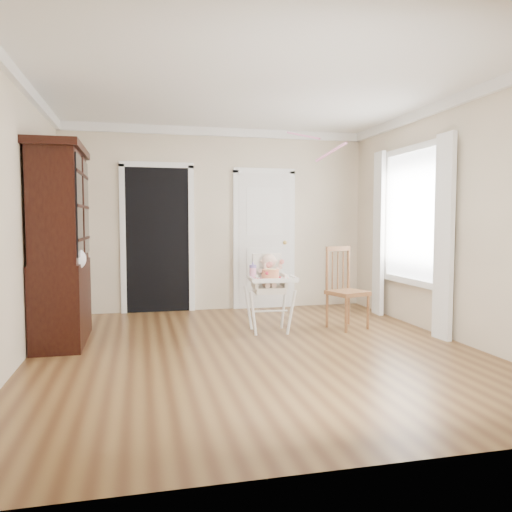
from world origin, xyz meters
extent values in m
plane|color=brown|center=(0.00, 0.00, 0.00)|extent=(5.00, 5.00, 0.00)
plane|color=white|center=(0.00, 0.00, 2.70)|extent=(5.00, 5.00, 0.00)
plane|color=beige|center=(0.00, 2.50, 1.35)|extent=(4.50, 0.00, 4.50)
plane|color=beige|center=(-2.25, 0.00, 1.35)|extent=(0.00, 5.00, 5.00)
plane|color=beige|center=(2.25, 0.00, 1.35)|extent=(0.00, 5.00, 5.00)
cube|color=black|center=(-0.90, 2.48, 1.05)|extent=(0.90, 0.03, 2.10)
cube|color=white|center=(-1.39, 2.48, 1.05)|extent=(0.08, 0.05, 2.18)
cube|color=white|center=(-0.41, 2.48, 1.05)|extent=(0.08, 0.05, 2.18)
cube|color=white|center=(-0.90, 2.48, 2.14)|extent=(1.06, 0.05, 0.08)
cube|color=white|center=(0.70, 2.48, 1.02)|extent=(0.80, 0.05, 2.05)
cube|color=white|center=(0.26, 2.48, 1.02)|extent=(0.08, 0.05, 2.13)
cube|color=white|center=(1.14, 2.48, 1.02)|extent=(0.08, 0.05, 2.13)
sphere|color=gold|center=(1.02, 2.44, 1.00)|extent=(0.06, 0.06, 0.06)
cube|color=white|center=(2.23, 0.80, 1.40)|extent=(0.02, 1.20, 1.60)
cube|color=white|center=(2.21, 0.80, 2.24)|extent=(0.06, 1.36, 0.08)
cube|color=white|center=(2.15, 0.02, 1.15)|extent=(0.08, 0.28, 2.30)
cube|color=white|center=(2.15, 1.58, 1.15)|extent=(0.08, 0.28, 2.30)
cylinder|color=white|center=(0.11, 0.63, 0.25)|extent=(0.12, 0.11, 0.55)
cylinder|color=white|center=(0.55, 0.60, 0.25)|extent=(0.11, 0.12, 0.55)
cylinder|color=white|center=(0.14, 1.04, 0.25)|extent=(0.11, 0.12, 0.55)
cylinder|color=white|center=(0.58, 1.01, 0.25)|extent=(0.12, 0.11, 0.55)
cylinder|color=white|center=(0.34, 0.77, 0.26)|extent=(0.43, 0.05, 0.02)
cube|color=white|center=(0.35, 0.82, 0.51)|extent=(0.37, 0.36, 0.07)
cube|color=white|center=(0.17, 0.83, 0.62)|extent=(0.06, 0.32, 0.17)
cube|color=white|center=(0.52, 0.81, 0.62)|extent=(0.06, 0.32, 0.17)
cube|color=white|center=(0.36, 0.98, 0.73)|extent=(0.35, 0.08, 0.41)
cube|color=white|center=(0.33, 0.60, 0.65)|extent=(0.54, 0.41, 0.03)
cube|color=white|center=(0.32, 0.42, 0.67)|extent=(0.52, 0.06, 0.04)
ellipsoid|color=beige|center=(0.35, 0.85, 0.65)|extent=(0.21, 0.18, 0.25)
sphere|color=beige|center=(0.35, 0.85, 0.85)|extent=(0.19, 0.19, 0.17)
sphere|color=red|center=(0.34, 0.79, 0.70)|extent=(0.13, 0.13, 0.13)
sphere|color=red|center=(0.32, 0.77, 0.81)|extent=(0.06, 0.06, 0.06)
sphere|color=red|center=(0.49, 0.76, 0.85)|extent=(0.06, 0.06, 0.06)
cylinder|color=silver|center=(0.30, 0.57, 0.67)|extent=(0.25, 0.25, 0.01)
cylinder|color=red|center=(0.30, 0.57, 0.73)|extent=(0.19, 0.19, 0.11)
cylinder|color=#F2E08C|center=(0.31, 0.55, 0.77)|extent=(0.09, 0.09, 0.02)
cylinder|color=pink|center=(0.12, 0.73, 0.73)|extent=(0.08, 0.08, 0.12)
cylinder|color=#7661AB|center=(0.12, 0.73, 0.80)|extent=(0.08, 0.08, 0.03)
cone|color=#7661AB|center=(0.12, 0.73, 0.84)|extent=(0.03, 0.03, 0.04)
cube|color=black|center=(-1.99, 0.82, 0.45)|extent=(0.49, 1.19, 0.89)
cube|color=black|center=(-1.99, 0.82, 1.48)|extent=(0.46, 1.19, 1.19)
cube|color=black|center=(-1.75, 0.52, 1.48)|extent=(0.02, 0.51, 1.04)
cube|color=black|center=(-1.75, 1.12, 1.48)|extent=(0.02, 0.51, 1.04)
cube|color=black|center=(-1.99, 0.82, 2.10)|extent=(0.53, 1.27, 0.08)
ellipsoid|color=white|center=(-1.79, 0.47, 0.94)|extent=(0.20, 0.16, 0.22)
cube|color=brown|center=(1.34, 0.79, 0.44)|extent=(0.52, 0.52, 0.05)
cylinder|color=brown|center=(1.23, 0.56, 0.22)|extent=(0.04, 0.04, 0.44)
cylinder|color=brown|center=(1.56, 0.67, 0.22)|extent=(0.04, 0.04, 0.44)
cylinder|color=brown|center=(1.12, 0.90, 0.22)|extent=(0.04, 0.04, 0.44)
cylinder|color=brown|center=(1.45, 1.01, 0.22)|extent=(0.04, 0.04, 0.44)
cylinder|color=brown|center=(1.11, 0.91, 0.73)|extent=(0.04, 0.04, 0.57)
cylinder|color=brown|center=(1.45, 1.02, 0.73)|extent=(0.04, 0.04, 0.57)
cube|color=brown|center=(1.28, 0.96, 0.98)|extent=(0.37, 0.16, 0.06)
camera|label=1|loc=(-1.15, -4.91, 1.33)|focal=35.00mm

